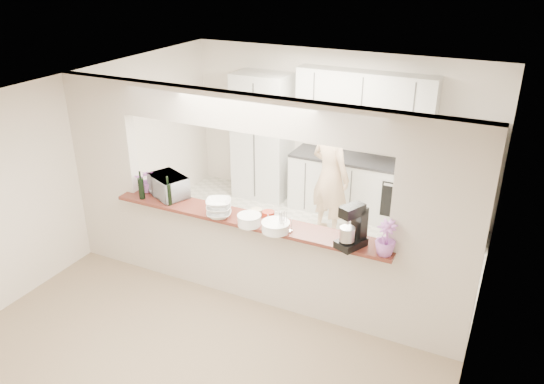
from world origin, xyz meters
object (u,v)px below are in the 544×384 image
Objects in this scene: refrigerator at (466,183)px; toaster_oven at (168,186)px; person at (330,176)px; stand_mixer at (353,228)px.

refrigerator is 3.47× the size of toaster_oven.
toaster_oven is 0.27× the size of person.
stand_mixer is 0.26× the size of person.
refrigerator reaches higher than stand_mixer.
stand_mixer is at bearing 20.06° from toaster_oven.
refrigerator is 1.92m from person.
person is at bearing 115.47° from stand_mixer.
toaster_oven is 2.37m from person.
toaster_oven is (-3.20, -2.60, 0.38)m from refrigerator.
refrigerator is at bearing -134.01° from person.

